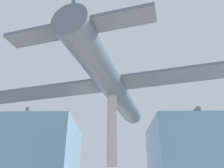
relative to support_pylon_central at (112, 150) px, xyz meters
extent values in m
cube|color=slate|center=(-9.43, 14.34, 1.02)|extent=(9.31, 10.27, 8.98)
cube|color=#51565B|center=(-9.43, 14.34, 5.81)|extent=(0.36, 9.75, 0.60)
cube|color=slate|center=(9.43, 14.34, 1.02)|extent=(9.31, 10.27, 8.98)
cube|color=#51565B|center=(9.43, 14.34, 5.81)|extent=(0.36, 9.75, 0.60)
cylinder|color=#999EA3|center=(0.00, 0.00, 0.00)|extent=(0.61, 0.61, 6.94)
cylinder|color=#4C5666|center=(0.00, 0.00, 4.31)|extent=(5.08, 13.03, 1.69)
cube|color=#4C5666|center=(0.00, 0.00, 4.31)|extent=(21.65, 7.67, 0.18)
cube|color=#4C5666|center=(-1.52, -5.54, 4.44)|extent=(7.03, 2.82, 0.18)
cube|color=#4C5666|center=(-1.52, -5.54, 5.34)|extent=(0.46, 1.11, 1.71)
cone|color=#4C5666|center=(1.86, 6.79, 4.31)|extent=(1.65, 1.36, 1.43)
sphere|color=black|center=(2.05, 7.45, 4.31)|extent=(0.44, 0.44, 0.44)
camera|label=1|loc=(0.14, -13.23, -2.05)|focal=35.00mm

